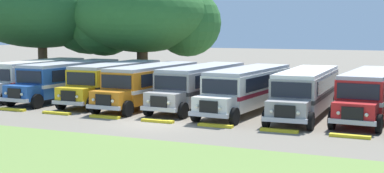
% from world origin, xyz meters
% --- Properties ---
extents(ground_plane, '(220.00, 220.00, 0.00)m').
position_xyz_m(ground_plane, '(0.00, 0.00, 0.00)').
color(ground_plane, slate).
extents(foreground_grass_strip, '(80.00, 8.20, 0.01)m').
position_xyz_m(foreground_grass_strip, '(0.00, -8.02, 0.00)').
color(foreground_grass_strip, olive).
rests_on(foreground_grass_strip, ground_plane).
extents(parked_bus_slot_0, '(2.99, 10.88, 2.82)m').
position_xyz_m(parked_bus_slot_0, '(-14.31, 7.22, 1.58)').
color(parked_bus_slot_0, silver).
rests_on(parked_bus_slot_0, ground_plane).
extents(parked_bus_slot_1, '(2.97, 10.88, 2.82)m').
position_xyz_m(parked_bus_slot_1, '(-10.87, 6.82, 1.58)').
color(parked_bus_slot_1, '#23519E').
rests_on(parked_bus_slot_1, ground_plane).
extents(parked_bus_slot_2, '(2.81, 10.86, 2.82)m').
position_xyz_m(parked_bus_slot_2, '(-7.00, 7.17, 1.58)').
color(parked_bus_slot_2, yellow).
rests_on(parked_bus_slot_2, ground_plane).
extents(parked_bus_slot_3, '(2.95, 10.87, 2.82)m').
position_xyz_m(parked_bus_slot_3, '(-3.61, 6.43, 1.58)').
color(parked_bus_slot_3, orange).
rests_on(parked_bus_slot_3, ground_plane).
extents(parked_bus_slot_4, '(3.06, 10.89, 2.82)m').
position_xyz_m(parked_bus_slot_4, '(-0.13, 7.13, 1.58)').
color(parked_bus_slot_4, '#9E9993').
rests_on(parked_bus_slot_4, ground_plane).
extents(parked_bus_slot_5, '(3.21, 10.91, 2.82)m').
position_xyz_m(parked_bus_slot_5, '(3.45, 6.39, 1.58)').
color(parked_bus_slot_5, silver).
rests_on(parked_bus_slot_5, ground_plane).
extents(parked_bus_slot_6, '(2.98, 10.88, 2.82)m').
position_xyz_m(parked_bus_slot_6, '(7.22, 6.42, 1.58)').
color(parked_bus_slot_6, '#9E9993').
rests_on(parked_bus_slot_6, ground_plane).
extents(parked_bus_slot_7, '(3.04, 10.89, 2.82)m').
position_xyz_m(parked_bus_slot_7, '(10.93, 7.24, 1.58)').
color(parked_bus_slot_7, red).
rests_on(parked_bus_slot_7, ground_plane).
extents(curb_wheelstop_1, '(2.00, 0.36, 0.15)m').
position_xyz_m(curb_wheelstop_1, '(-10.76, 0.55, 0.07)').
color(curb_wheelstop_1, yellow).
rests_on(curb_wheelstop_1, ground_plane).
extents(curb_wheelstop_2, '(2.00, 0.36, 0.15)m').
position_xyz_m(curb_wheelstop_2, '(-7.17, 0.55, 0.07)').
color(curb_wheelstop_2, yellow).
rests_on(curb_wheelstop_2, ground_plane).
extents(curb_wheelstop_3, '(2.00, 0.36, 0.15)m').
position_xyz_m(curb_wheelstop_3, '(-3.59, 0.55, 0.07)').
color(curb_wheelstop_3, yellow).
rests_on(curb_wheelstop_3, ground_plane).
extents(curb_wheelstop_4, '(2.00, 0.36, 0.15)m').
position_xyz_m(curb_wheelstop_4, '(0.00, 0.55, 0.07)').
color(curb_wheelstop_4, yellow).
rests_on(curb_wheelstop_4, ground_plane).
extents(curb_wheelstop_5, '(2.00, 0.36, 0.15)m').
position_xyz_m(curb_wheelstop_5, '(3.59, 0.55, 0.07)').
color(curb_wheelstop_5, yellow).
rests_on(curb_wheelstop_5, ground_plane).
extents(curb_wheelstop_6, '(2.00, 0.36, 0.15)m').
position_xyz_m(curb_wheelstop_6, '(7.17, 0.55, 0.07)').
color(curb_wheelstop_6, yellow).
rests_on(curb_wheelstop_6, ground_plane).
extents(curb_wheelstop_7, '(2.00, 0.36, 0.15)m').
position_xyz_m(curb_wheelstop_7, '(10.76, 0.55, 0.07)').
color(curb_wheelstop_7, yellow).
rests_on(curb_wheelstop_7, ground_plane).
extents(broad_shade_tree, '(13.14, 11.99, 10.09)m').
position_xyz_m(broad_shade_tree, '(-9.57, 16.13, 6.47)').
color(broad_shade_tree, brown).
rests_on(broad_shade_tree, ground_plane).
extents(secondary_tree, '(16.12, 14.48, 12.09)m').
position_xyz_m(secondary_tree, '(-19.17, 15.25, 7.41)').
color(secondary_tree, brown).
rests_on(secondary_tree, ground_plane).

